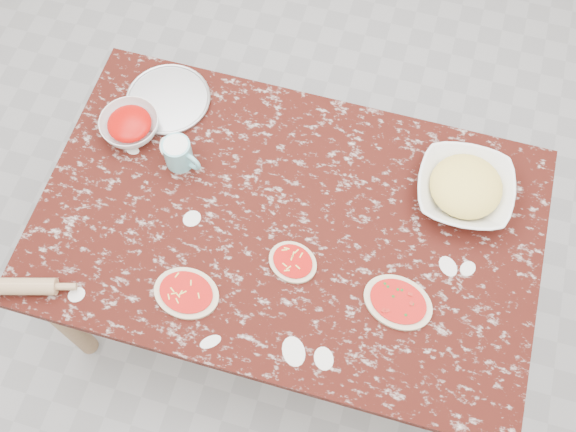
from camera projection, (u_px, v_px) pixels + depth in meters
The scene contains 10 objects.
ground at pixel (288, 297), 2.81m from camera, with size 4.00×4.00×0.00m, color gray.
worktable at pixel (288, 233), 2.21m from camera, with size 1.60×1.00×0.75m.
pizza_tray at pixel (168, 100), 2.33m from camera, with size 0.29×0.29×0.01m, color #B2B2B7.
sauce_bowl at pixel (130, 126), 2.25m from camera, with size 0.20×0.20×0.06m, color white.
cheese_bowl at pixel (464, 190), 2.14m from camera, with size 0.31×0.31×0.08m, color white.
flour_mug at pixel (179, 154), 2.18m from camera, with size 0.14×0.09×0.11m.
pizza_left at pixel (186, 293), 2.03m from camera, with size 0.22×0.17×0.02m.
pizza_mid at pixel (293, 262), 2.07m from camera, with size 0.19×0.17×0.02m.
pizza_right at pixel (398, 302), 2.02m from camera, with size 0.24×0.20×0.02m.
rolling_pin at pixel (13, 286), 2.02m from camera, with size 0.05×0.05×0.26m, color tan.
Camera 1 is at (0.24, -0.85, 2.69)m, focal length 41.80 mm.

